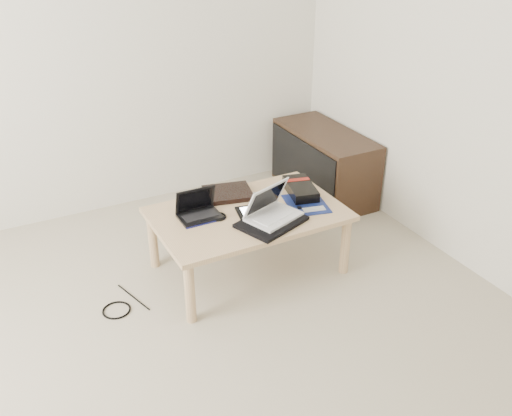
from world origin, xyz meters
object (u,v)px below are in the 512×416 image
white_laptop (271,210)px  netbook (199,211)px  media_cabinet (323,163)px  gpu_box (300,189)px  coffee_table (248,219)px

white_laptop → netbook: bearing=147.2°
netbook → media_cabinet: bearing=24.7°
white_laptop → gpu_box: bearing=32.3°
netbook → white_laptop: 0.42m
media_cabinet → white_laptop: bearing=-138.3°
white_laptop → gpu_box: white_laptop is taller
coffee_table → gpu_box: (0.39, 0.06, 0.08)m
coffee_table → white_laptop: size_ratio=3.16×
coffee_table → media_cabinet: size_ratio=1.22×
media_cabinet → netbook: bearing=-155.3°
coffee_table → netbook: size_ratio=4.62×
coffee_table → gpu_box: bearing=8.3°
media_cabinet → gpu_box: media_cabinet is taller
gpu_box → white_laptop: bearing=-147.7°
netbook → gpu_box: netbook is taller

